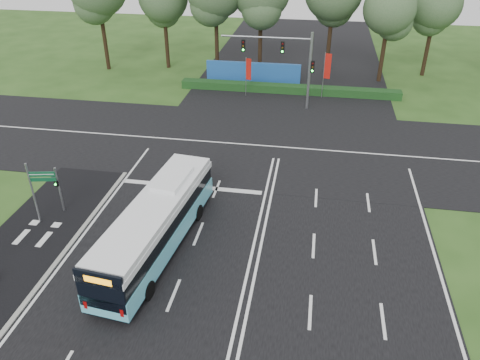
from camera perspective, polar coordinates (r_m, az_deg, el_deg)
name	(u,v)px	position (r m, az deg, el deg)	size (l,w,h in m)	color
ground	(255,240)	(26.75, 1.84, -7.33)	(120.00, 120.00, 0.00)	#274818
road_main	(255,240)	(26.74, 1.84, -7.30)	(20.00, 120.00, 0.04)	black
road_cross	(276,147)	(36.90, 4.43, 4.05)	(120.00, 14.00, 0.05)	black
bike_path	(23,250)	(28.64, -24.95, -7.70)	(5.00, 18.00, 0.06)	black
kerb_strip	(63,254)	(27.43, -20.73, -8.41)	(0.25, 18.00, 0.12)	gray
city_bus	(156,225)	(25.52, -10.15, -5.37)	(3.62, 11.60, 3.28)	#5DC1D7
pedestrian_signal	(59,189)	(30.19, -21.22, -0.97)	(0.29, 0.40, 3.07)	gray
street_sign	(37,186)	(29.19, -23.49, -0.68)	(1.53, 0.39, 3.99)	gray
banner_flag_left	(248,71)	(46.36, 0.98, 13.12)	(0.56, 0.21, 3.90)	gray
banner_flag_mid	(326,69)	(46.53, 10.50, 13.18)	(0.65, 0.21, 4.50)	gray
traffic_light_gantry	(290,58)	(43.16, 6.12, 14.55)	(8.41, 0.28, 7.00)	gray
hedge	(289,89)	(48.27, 5.95, 10.97)	(22.00, 1.20, 0.80)	#143513
blue_hoarding	(253,73)	(50.79, 1.60, 12.94)	(10.00, 0.30, 2.20)	#1D53A0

